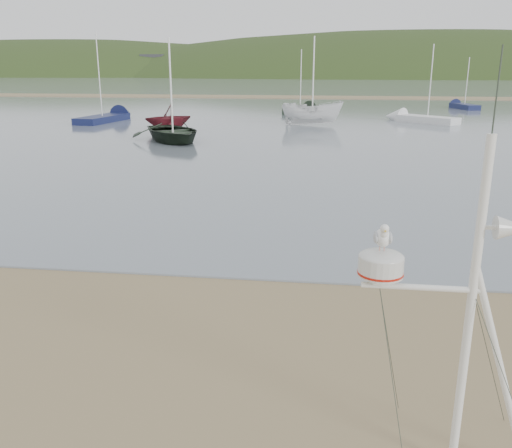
# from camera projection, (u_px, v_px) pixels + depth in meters

# --- Properties ---
(ground) EXTENTS (560.00, 560.00, 0.00)m
(ground) POSITION_uv_depth(u_px,v_px,m) (89.00, 379.00, 7.85)
(ground) COLOR olive
(ground) RESTS_ON ground
(water) EXTENTS (560.00, 256.00, 0.04)m
(water) POSITION_uv_depth(u_px,v_px,m) (317.00, 83.00, 133.34)
(water) COLOR slate
(water) RESTS_ON ground
(sandbar) EXTENTS (560.00, 7.00, 0.07)m
(sandbar) POSITION_uv_depth(u_px,v_px,m) (306.00, 97.00, 74.38)
(sandbar) COLOR olive
(sandbar) RESTS_ON water
(hill_ridge) EXTENTS (620.00, 180.00, 80.00)m
(hill_ridge) POSITION_uv_depth(u_px,v_px,m) (364.00, 122.00, 234.49)
(hill_ridge) COLOR #213214
(hill_ridge) RESTS_ON ground
(far_cottages) EXTENTS (294.40, 6.30, 8.00)m
(far_cottages) POSITION_uv_depth(u_px,v_px,m) (330.00, 66.00, 192.68)
(far_cottages) COLOR white
(far_cottages) RESTS_ON ground
(mast_rig) EXTENTS (2.02, 2.16, 4.56)m
(mast_rig) POSITION_uv_depth(u_px,v_px,m) (457.00, 383.00, 5.80)
(mast_rig) COLOR white
(mast_rig) RESTS_ON ground
(boat_dark) EXTENTS (3.84, 3.14, 5.44)m
(boat_dark) POSITION_uv_depth(u_px,v_px,m) (171.00, 94.00, 30.91)
(boat_dark) COLOR black
(boat_dark) RESTS_ON water
(boat_red) EXTENTS (3.13, 3.31, 3.30)m
(boat_red) POSITION_uv_depth(u_px,v_px,m) (168.00, 106.00, 36.82)
(boat_red) COLOR #5A141C
(boat_red) RESTS_ON water
(boat_white) EXTENTS (1.78, 1.74, 4.55)m
(boat_white) POSITION_uv_depth(u_px,v_px,m) (313.00, 94.00, 39.88)
(boat_white) COLOR silver
(boat_white) RESTS_ON water
(sailboat_blue_near) EXTENTS (2.82, 7.59, 7.35)m
(sailboat_blue_near) POSITION_uv_depth(u_px,v_px,m) (116.00, 116.00, 44.26)
(sailboat_blue_near) COLOR #121941
(sailboat_blue_near) RESTS_ON ground
(sailboat_blue_far) EXTENTS (2.67, 5.59, 5.46)m
(sailboat_blue_far) POSITION_uv_depth(u_px,v_px,m) (458.00, 105.00, 56.11)
(sailboat_blue_far) COLOR #121941
(sailboat_blue_far) RESTS_ON ground
(sailboat_white_near) EXTENTS (5.77, 5.38, 6.33)m
(sailboat_white_near) POSITION_uv_depth(u_px,v_px,m) (410.00, 118.00, 43.06)
(sailboat_white_near) COLOR silver
(sailboat_white_near) RESTS_ON ground
(sailboat_dark_mid) EXTENTS (3.62, 6.30, 6.16)m
(sailboat_dark_mid) POSITION_uv_depth(u_px,v_px,m) (307.00, 109.00, 51.70)
(sailboat_dark_mid) COLOR black
(sailboat_dark_mid) RESTS_ON ground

